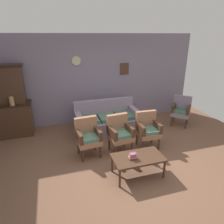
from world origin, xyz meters
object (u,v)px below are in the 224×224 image
Objects in this scene: side_cabinet at (11,120)px; vase_on_cabinet at (12,101)px; armchair_near_cabinet at (148,128)px; floor_vase_by_wall at (181,107)px; armchair_row_middle at (88,136)px; coffee_table at (138,159)px; wingback_chair_by_fireplace at (181,110)px; floral_couch at (107,121)px; armchair_by_doorway at (120,132)px; book_stack_on_table at (133,156)px.

vase_on_cabinet is (0.13, -0.18, 0.58)m from side_cabinet.
armchair_near_cabinet is 1.44× the size of floor_vase_by_wall.
side_cabinet reaches higher than armchair_row_middle.
coffee_table is at bearing -125.21° from armchair_near_cabinet.
floor_vase_by_wall is at bearing 54.53° from wingback_chair_by_fireplace.
side_cabinet is at bearing 153.41° from armchair_near_cabinet.
floral_couch is 1.99× the size of armchair_by_doorway.
vase_on_cabinet is 1.51× the size of book_stack_on_table.
wingback_chair_by_fireplace is (3.07, 0.86, 0.00)m from armchair_row_middle.
floor_vase_by_wall is at bearing 0.89° from vase_on_cabinet.
floral_couch is 2.83m from floor_vase_by_wall.
side_cabinet reaches higher than floral_couch.
coffee_table is at bearing -51.87° from armchair_row_middle.
armchair_near_cabinet is at bearing 50.85° from book_stack_on_table.
book_stack_on_table is (2.38, -2.47, -0.57)m from vase_on_cabinet.
book_stack_on_table is at bearing -46.14° from vase_on_cabinet.
armchair_near_cabinet is 2.59m from floor_vase_by_wall.
side_cabinet is 0.65× the size of floral_couch.
floor_vase_by_wall is at bearing 23.17° from armchair_row_middle.
side_cabinet is 3.73m from coffee_table.
vase_on_cabinet is 2.58m from floral_couch.
floral_couch is at bearing 88.21° from book_stack_on_table.
armchair_by_doorway and armchair_near_cabinet have the same top height.
armchair_by_doorway is at bearing -150.76° from floor_vase_by_wall.
floral_couch is at bearing -170.67° from floor_vase_by_wall.
coffee_table is 0.17m from book_stack_on_table.
floral_couch is at bearing 91.69° from coffee_table.
book_stack_on_table is 0.25× the size of floor_vase_by_wall.
floor_vase_by_wall is (0.47, 0.66, -0.19)m from wingback_chair_by_fireplace.
armchair_by_doorway is (2.46, -1.48, -0.55)m from vase_on_cabinet.
floor_vase_by_wall is (5.37, -0.10, -0.15)m from side_cabinet.
wingback_chair_by_fireplace is at bearing -125.47° from floor_vase_by_wall.
armchair_near_cabinet is at bearing -0.40° from armchair_by_doorway.
floral_couch is 2.86× the size of floor_vase_by_wall.
vase_on_cabinet is 3.56m from armchair_near_cabinet.
armchair_near_cabinet is (0.74, -1.10, 0.17)m from floral_couch.
floral_couch and armchair_near_cabinet have the same top height.
floral_couch and armchair_by_doorway have the same top height.
wingback_chair_by_fireplace is 5.81× the size of book_stack_on_table.
side_cabinet reaches higher than wingback_chair_by_fireplace.
floral_couch is 2.10m from book_stack_on_table.
vase_on_cabinet is 4.84m from wingback_chair_by_fireplace.
vase_on_cabinet reaches higher than wingback_chair_by_fireplace.
armchair_near_cabinet reaches higher than book_stack_on_table.
floor_vase_by_wall reaches higher than coffee_table.
armchair_row_middle and armchair_by_doorway have the same top height.
armchair_by_doorway is at bearing 85.45° from book_stack_on_table.
floor_vase_by_wall is (5.24, 0.08, -0.73)m from vase_on_cabinet.
armchair_row_middle is (-0.74, -1.05, 0.17)m from floral_couch.
armchair_row_middle is 1.00× the size of wingback_chair_by_fireplace.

